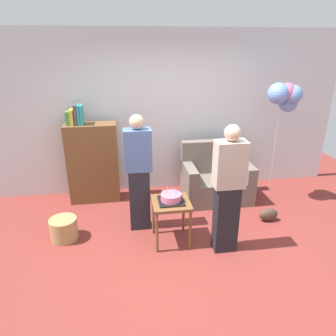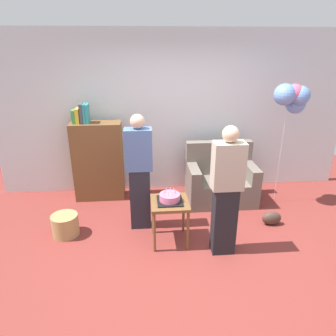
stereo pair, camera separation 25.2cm
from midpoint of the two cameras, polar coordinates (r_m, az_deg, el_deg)
The scene contains 11 objects.
ground_plane at distance 4.04m, azimuth 5.99°, elevation -15.55°, with size 8.00×8.00×0.00m, color maroon.
wall_back at distance 5.35m, azimuth 2.50°, elevation 10.02°, with size 6.00×0.10×2.70m, color silver.
couch at distance 5.22m, azimuth 10.98°, elevation -2.38°, with size 1.10×0.70×0.96m.
bookshelf at distance 5.19m, azimuth -11.44°, elevation 1.46°, with size 0.80×0.36×1.60m.
side_table at distance 3.99m, azimuth 2.13°, elevation -7.36°, with size 0.48×0.48×0.59m.
birthday_cake at distance 3.92m, azimuth 2.16°, elevation -5.57°, with size 0.32×0.32×0.17m.
person_blowing_candles at distance 4.19m, azimuth -3.61°, elevation -0.84°, with size 0.36×0.22×1.63m.
person_holding_cake at distance 3.74m, azimuth 12.59°, elevation -4.31°, with size 0.36×0.22×1.63m.
wicker_basket at distance 4.48m, azimuth -16.88°, elevation -10.06°, with size 0.36×0.36×0.30m, color #A88451.
handbag at distance 4.82m, azimuth 20.01°, elevation -8.72°, with size 0.28×0.14×0.20m, color #473328.
balloon_bunch at distance 4.99m, azimuth 23.43°, elevation 11.92°, with size 0.54×0.41×1.93m.
Camera 2 is at (-0.55, -3.16, 2.45)m, focal length 33.06 mm.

